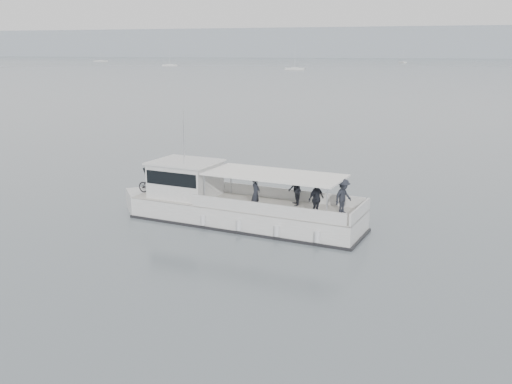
% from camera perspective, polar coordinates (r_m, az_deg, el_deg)
% --- Properties ---
extents(ground, '(1400.00, 1400.00, 0.00)m').
position_cam_1_polar(ground, '(28.78, 2.85, -2.09)').
color(ground, slate).
rests_on(ground, ground).
extents(headland, '(1400.00, 90.00, 28.00)m').
position_cam_1_polar(headland, '(586.79, 17.67, 14.04)').
color(headland, '#939EA8').
rests_on(headland, ground).
extents(tour_boat, '(12.66, 4.57, 5.27)m').
position_cam_1_polar(tour_boat, '(27.17, -3.09, -1.18)').
color(tour_boat, white).
rests_on(tour_boat, ground).
extents(moored_fleet, '(414.65, 330.43, 10.74)m').
position_cam_1_polar(moored_fleet, '(249.54, 9.31, 12.15)').
color(moored_fleet, white).
rests_on(moored_fleet, ground).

